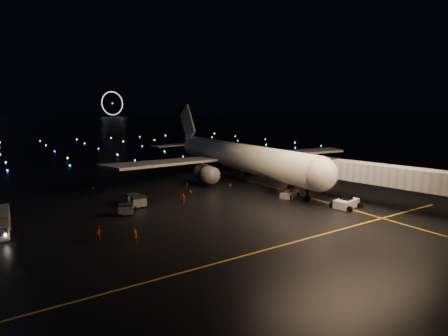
% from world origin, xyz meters
% --- Properties ---
extents(ground, '(2000.00, 2000.00, 0.00)m').
position_xyz_m(ground, '(0.00, 300.00, 0.00)').
color(ground, black).
rests_on(ground, ground).
extents(lane_centre, '(0.25, 80.00, 0.02)m').
position_xyz_m(lane_centre, '(12.00, 15.00, 0.01)').
color(lane_centre, gold).
rests_on(lane_centre, ground).
extents(lane_cross, '(60.00, 0.25, 0.02)m').
position_xyz_m(lane_cross, '(-5.00, -10.00, 0.01)').
color(lane_cross, gold).
rests_on(lane_cross, ground).
extents(airliner, '(59.36, 56.64, 16.16)m').
position_xyz_m(airliner, '(11.07, 26.78, 8.08)').
color(airliner, white).
rests_on(airliner, ground).
extents(pushback_tug, '(4.36, 2.74, 1.94)m').
position_xyz_m(pushback_tug, '(11.98, -3.98, 0.97)').
color(pushback_tug, silver).
rests_on(pushback_tug, ground).
extents(belt_loader, '(6.24, 3.80, 2.94)m').
position_xyz_m(belt_loader, '(9.48, 5.79, 1.47)').
color(belt_loader, silver).
rests_on(belt_loader, ground).
extents(crew_a, '(0.67, 0.54, 1.60)m').
position_xyz_m(crew_a, '(-19.62, -0.31, 0.80)').
color(crew_a, '#FF5103').
rests_on(crew_a, ground).
extents(crew_b, '(0.93, 0.79, 1.68)m').
position_xyz_m(crew_b, '(-22.94, 2.56, 0.84)').
color(crew_b, '#FF5103').
rests_on(crew_b, ground).
extents(crew_c, '(0.89, 1.04, 1.67)m').
position_xyz_m(crew_c, '(-7.75, 11.86, 0.84)').
color(crew_c, '#FF5103').
rests_on(crew_c, ground).
extents(safety_cone_0, '(0.47, 0.47, 0.52)m').
position_xyz_m(safety_cone_0, '(5.83, 18.71, 0.26)').
color(safety_cone_0, '#FF3101').
rests_on(safety_cone_0, ground).
extents(safety_cone_1, '(0.45, 0.45, 0.51)m').
position_xyz_m(safety_cone_1, '(-0.95, 24.28, 0.25)').
color(safety_cone_1, '#FF3101').
rests_on(safety_cone_1, ground).
extents(safety_cone_2, '(0.51, 0.51, 0.55)m').
position_xyz_m(safety_cone_2, '(-3.32, 17.96, 0.27)').
color(safety_cone_2, '#FF3101').
rests_on(safety_cone_2, ground).
extents(safety_cone_3, '(0.52, 0.52, 0.50)m').
position_xyz_m(safety_cone_3, '(-17.62, 30.34, 0.25)').
color(safety_cone_3, '#FF3101').
rests_on(safety_cone_3, ground).
extents(ferris_wheel, '(49.33, 16.80, 52.00)m').
position_xyz_m(ferris_wheel, '(170.00, 720.00, 26.00)').
color(ferris_wheel, black).
rests_on(ferris_wheel, ground).
extents(taxiway_lights, '(164.00, 92.00, 0.36)m').
position_xyz_m(taxiway_lights, '(0.00, 106.00, 0.18)').
color(taxiway_lights, black).
rests_on(taxiway_lights, ground).
extents(baggage_cart_0, '(2.11, 1.48, 1.79)m').
position_xyz_m(baggage_cart_0, '(-14.58, 13.29, 0.90)').
color(baggage_cart_0, gray).
rests_on(baggage_cart_0, ground).
extents(baggage_cart_1, '(2.28, 1.92, 1.65)m').
position_xyz_m(baggage_cart_1, '(-17.41, 10.45, 0.82)').
color(baggage_cart_1, gray).
rests_on(baggage_cart_1, ground).
extents(baggage_cart_2, '(2.11, 1.58, 1.68)m').
position_xyz_m(baggage_cart_2, '(-14.77, 15.82, 0.84)').
color(baggage_cart_2, gray).
rests_on(baggage_cart_2, ground).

